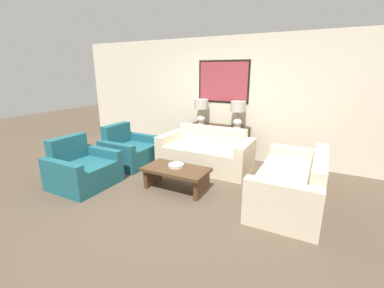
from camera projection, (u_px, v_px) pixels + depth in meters
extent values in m
plane|color=brown|center=(169.00, 195.00, 4.15)|extent=(20.00, 20.00, 0.00)
cube|color=beige|center=(224.00, 99.00, 5.80)|extent=(7.84, 0.10, 2.65)
cube|color=black|center=(223.00, 82.00, 5.65)|extent=(1.18, 0.01, 0.92)
cube|color=#9E3842|center=(223.00, 82.00, 5.64)|extent=(1.10, 0.02, 0.84)
cube|color=#332319|center=(218.00, 142.00, 5.83)|extent=(1.36, 0.38, 0.75)
cylinder|color=silver|center=(201.00, 123.00, 5.92)|extent=(0.16, 0.16, 0.02)
sphere|color=silver|center=(201.00, 119.00, 5.89)|extent=(0.19, 0.19, 0.19)
cylinder|color=#8C7A51|center=(201.00, 112.00, 5.84)|extent=(0.02, 0.02, 0.13)
cylinder|color=#B2ADA3|center=(201.00, 104.00, 5.79)|extent=(0.32, 0.32, 0.21)
cylinder|color=silver|center=(237.00, 127.00, 5.53)|extent=(0.16, 0.16, 0.02)
sphere|color=silver|center=(237.00, 122.00, 5.50)|extent=(0.19, 0.19, 0.19)
cylinder|color=#8C7A51|center=(238.00, 115.00, 5.46)|extent=(0.02, 0.02, 0.13)
cylinder|color=#B2ADA3|center=(238.00, 106.00, 5.41)|extent=(0.32, 0.32, 0.21)
cube|color=beige|center=(203.00, 158.00, 5.19)|extent=(1.49, 0.74, 0.46)
cube|color=beige|center=(212.00, 145.00, 5.54)|extent=(1.49, 0.18, 0.80)
cube|color=beige|center=(170.00, 147.00, 5.61)|extent=(0.18, 0.92, 0.64)
cube|color=beige|center=(245.00, 159.00, 4.87)|extent=(0.18, 0.92, 0.64)
cube|color=beige|center=(283.00, 186.00, 3.92)|extent=(0.74, 1.49, 0.46)
cube|color=beige|center=(318.00, 182.00, 3.67)|extent=(0.18, 1.49, 0.80)
cube|color=beige|center=(296.00, 165.00, 4.57)|extent=(0.92, 0.18, 0.64)
cube|color=beige|center=(280.00, 207.00, 3.14)|extent=(0.92, 0.18, 0.64)
cube|color=#4C331E|center=(176.00, 169.00, 4.26)|extent=(1.08, 0.58, 0.05)
cube|color=#4C331E|center=(153.00, 175.00, 4.52)|extent=(0.07, 0.46, 0.33)
cube|color=#4C331E|center=(202.00, 186.00, 4.10)|extent=(0.07, 0.46, 0.33)
cylinder|color=beige|center=(176.00, 165.00, 4.29)|extent=(0.26, 0.26, 0.05)
cube|color=#1E5B66|center=(134.00, 156.00, 5.43)|extent=(0.72, 0.70, 0.41)
cube|color=#1E5B66|center=(117.00, 143.00, 5.57)|extent=(0.18, 0.70, 0.84)
cube|color=#1E5B66|center=(116.00, 157.00, 5.09)|extent=(0.90, 0.14, 0.57)
cube|color=#1E5B66|center=(143.00, 146.00, 5.81)|extent=(0.90, 0.14, 0.57)
cube|color=#1E5B66|center=(88.00, 175.00, 4.41)|extent=(0.72, 0.70, 0.41)
cube|color=#1E5B66|center=(69.00, 159.00, 4.55)|extent=(0.18, 0.70, 0.84)
cube|color=#1E5B66|center=(62.00, 179.00, 4.07)|extent=(0.90, 0.14, 0.57)
cube|color=#1E5B66|center=(103.00, 162.00, 4.79)|extent=(0.90, 0.14, 0.57)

